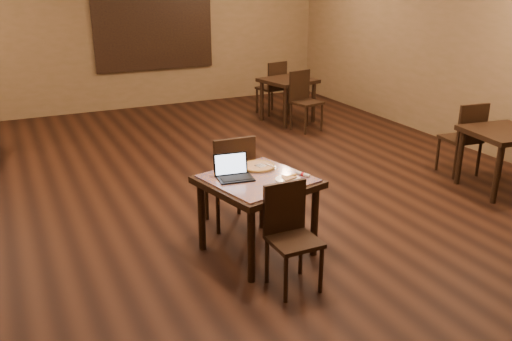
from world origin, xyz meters
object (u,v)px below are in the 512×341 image
chair_main_far (231,176)px  other_table_c_chair_far (465,135)px  chair_main_near (290,230)px  other_table_c (503,141)px  pizza_pan (258,167)px  other_table_a_chair_near (303,97)px  tiled_table (258,188)px  laptop (233,172)px  other_table_a (288,86)px  other_table_a_chair_far (274,85)px

chair_main_far → other_table_c_chair_far: chair_main_far is taller
chair_main_far → chair_main_near: bearing=92.9°
other_table_c → pizza_pan: bearing=-174.6°
other_table_c_chair_far → other_table_a_chair_near: bearing=-68.4°
tiled_table → other_table_c: (3.36, 0.15, -0.03)m
chair_main_near → other_table_c_chair_far: 3.62m
other_table_a_chair_near → other_table_c_chair_far: 2.96m
other_table_c → other_table_c_chair_far: size_ratio=0.92×
laptop → chair_main_near: bearing=-66.9°
chair_main_near → chair_main_far: size_ratio=0.90×
other_table_a → chair_main_near: bearing=-130.4°
chair_main_far → laptop: size_ratio=2.92×
other_table_a_chair_near → chair_main_near: bearing=-133.4°
other_table_a_chair_near → other_table_a_chair_far: (0.04, 1.16, 0.00)m
laptop → other_table_a_chair_far: size_ratio=0.35×
laptop → other_table_a_chair_near: (2.80, 3.49, -0.26)m
other_table_a → laptop: bearing=-136.4°
tiled_table → chair_main_near: size_ratio=1.23×
laptop → other_table_c_chair_far: other_table_c_chair_far is taller
other_table_a_chair_far → chair_main_far: bearing=45.7°
other_table_c → other_table_c_chair_far: other_table_c_chair_far is taller
tiled_table → other_table_a_chair_near: other_table_a_chair_near is taller
other_table_c_chair_far → other_table_a: bearing=-71.0°
tiled_table → chair_main_near: bearing=-103.5°
laptop → other_table_a_chair_far: 5.46m
chair_main_near → other_table_c: chair_main_near is taller
other_table_a_chair_near → other_table_c_chair_far: size_ratio=1.01×
chair_main_near → chair_main_far: 1.23m
tiled_table → chair_main_near: chair_main_near is taller
pizza_pan → other_table_a_chair_near: (2.48, 3.35, -0.20)m
tiled_table → laptop: 0.28m
chair_main_near → laptop: bearing=105.3°
chair_main_near → tiled_table: bearing=89.8°
other_table_a → other_table_c: bearing=-91.2°
pizza_pan → other_table_c: bearing=-1.6°
other_table_a_chair_far → other_table_a: bearing=76.5°
chair_main_far → other_table_a_chair_far: size_ratio=1.01×
pizza_pan → other_table_c: 3.25m
laptop → other_table_c: bearing=8.5°
chair_main_near → other_table_a_chair_near: other_table_a_chair_near is taller
chair_main_far → other_table_a_chair_near: bearing=-128.4°
chair_main_near → other_table_a: 5.47m
chair_main_near → other_table_a_chair_near: 4.95m
other_table_a → other_table_a_chair_far: bearing=76.5°
laptop → other_table_c_chair_far: 3.62m
pizza_pan → other_table_a_chair_far: size_ratio=0.36×
laptop → other_table_c_chair_far: bearing=17.6°
chair_main_far → other_table_c: chair_main_far is taller
pizza_pan → other_table_c_chair_far: (3.23, 0.49, -0.21)m
tiled_table → other_table_a_chair_near: size_ratio=1.11×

